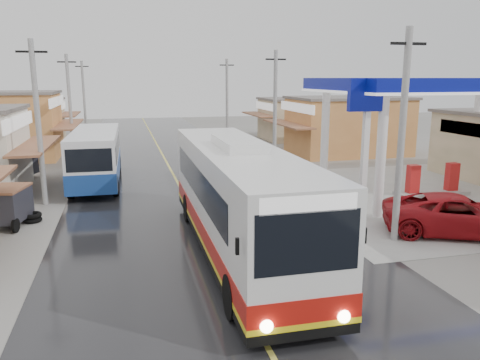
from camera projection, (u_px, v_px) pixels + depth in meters
The scene contains 13 objects.
ground at pixel (218, 257), 16.56m from camera, with size 120.00×120.00×0.00m, color slate.
road at pixel (173, 174), 30.77m from camera, with size 12.00×90.00×0.02m, color black.
centre_line at pixel (173, 174), 30.77m from camera, with size 0.15×90.00×0.01m, color #D8CC4C.
shopfronts_right at pixel (401, 172), 31.49m from camera, with size 11.00×44.00×4.80m, color beige, non-canonical shape.
utility_poles_left at pixel (62, 176), 30.06m from camera, with size 1.60×50.00×8.00m, color gray, non-canonical shape.
utility_poles_right at pixel (274, 169), 32.44m from camera, with size 1.60×36.00×8.00m, color gray, non-canonical shape.
coach_bus at pixel (238, 199), 16.61m from camera, with size 3.11×13.32×4.15m.
second_bus at pixel (96, 156), 27.62m from camera, with size 2.73×9.53×3.15m.
jeepney at pixel (458, 215), 18.81m from camera, with size 2.69×5.84×1.62m, color maroon.
cyclist at pixel (87, 179), 26.05m from camera, with size 1.26×2.12×2.16m.
tricycle_near at pixel (8, 204), 19.79m from camera, with size 1.85×2.45×1.70m.
tricycle_far at pixel (21, 165), 28.97m from camera, with size 2.01×2.47×1.64m.
tyre_stack at pixel (32, 217), 20.53m from camera, with size 0.82×0.82×0.42m.
Camera 1 is at (-3.03, -15.32, 6.21)m, focal length 35.00 mm.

